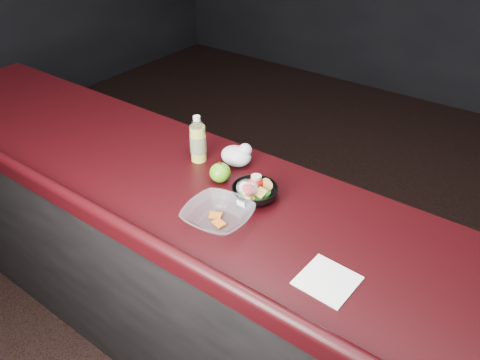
% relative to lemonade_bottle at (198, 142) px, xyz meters
% --- Properties ---
extents(counter, '(4.06, 0.71, 1.02)m').
position_rel_lemonade_bottle_xyz_m(counter, '(0.36, -0.14, -0.59)').
color(counter, black).
rests_on(counter, ground).
extents(lemonade_bottle, '(0.07, 0.07, 0.20)m').
position_rel_lemonade_bottle_xyz_m(lemonade_bottle, '(0.00, 0.00, 0.00)').
color(lemonade_bottle, gold).
rests_on(lemonade_bottle, counter).
extents(fruit_cup, '(0.08, 0.08, 0.11)m').
position_rel_lemonade_bottle_xyz_m(fruit_cup, '(0.35, -0.15, -0.03)').
color(fruit_cup, white).
rests_on(fruit_cup, counter).
extents(green_apple, '(0.08, 0.08, 0.09)m').
position_rel_lemonade_bottle_xyz_m(green_apple, '(0.17, -0.07, -0.05)').
color(green_apple, '#3F7A0E').
rests_on(green_apple, counter).
extents(plastic_bag, '(0.13, 0.11, 0.10)m').
position_rel_lemonade_bottle_xyz_m(plastic_bag, '(0.15, 0.07, -0.04)').
color(plastic_bag, silver).
rests_on(plastic_bag, counter).
extents(snack_bowl, '(0.19, 0.19, 0.09)m').
position_rel_lemonade_bottle_xyz_m(snack_bowl, '(0.34, -0.09, -0.05)').
color(snack_bowl, black).
rests_on(snack_bowl, counter).
extents(takeout_bowl, '(0.25, 0.25, 0.06)m').
position_rel_lemonade_bottle_xyz_m(takeout_bowl, '(0.32, -0.27, -0.06)').
color(takeout_bowl, silver).
rests_on(takeout_bowl, counter).
extents(paper_napkin, '(0.17, 0.17, 0.00)m').
position_rel_lemonade_bottle_xyz_m(paper_napkin, '(0.75, -0.30, -0.08)').
color(paper_napkin, white).
rests_on(paper_napkin, counter).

